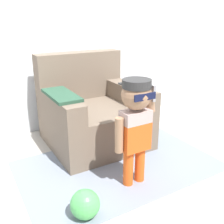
{
  "coord_description": "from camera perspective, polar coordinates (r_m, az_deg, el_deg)",
  "views": [
    {
      "loc": [
        -1.11,
        -2.37,
        1.35
      ],
      "look_at": [
        0.05,
        -0.37,
        0.51
      ],
      "focal_mm": 42.0,
      "sensor_mm": 36.0,
      "label": 1
    }
  ],
  "objects": [
    {
      "name": "side_table",
      "position": [
        3.45,
        6.21,
        2.09
      ],
      "size": [
        0.38,
        0.38,
        0.49
      ],
      "color": "white",
      "rests_on": "ground_plane"
    },
    {
      "name": "ground_plane",
      "position": [
        2.94,
        -4.57,
        -7.35
      ],
      "size": [
        10.0,
        10.0,
        0.0
      ],
      "primitive_type": "plane",
      "color": "#ADA89E"
    },
    {
      "name": "toy_ball",
      "position": [
        1.97,
        -5.88,
        -19.33
      ],
      "size": [
        0.21,
        0.21,
        0.21
      ],
      "color": "#4CB256",
      "rests_on": "ground_plane"
    },
    {
      "name": "wall_back",
      "position": [
        3.3,
        -11.16,
        18.83
      ],
      "size": [
        10.0,
        0.05,
        2.6
      ],
      "color": "silver",
      "rests_on": "ground_plane"
    },
    {
      "name": "rug",
      "position": [
        2.58,
        1.4,
        -11.39
      ],
      "size": [
        1.84,
        1.18,
        0.01
      ],
      "color": "gray",
      "rests_on": "ground_plane"
    },
    {
      "name": "armchair",
      "position": [
        2.93,
        -4.31,
        -0.14
      ],
      "size": [
        1.02,
        0.99,
        0.97
      ],
      "color": "#6B5B4C",
      "rests_on": "ground_plane"
    },
    {
      "name": "person_child",
      "position": [
        2.08,
        5.13,
        -1.07
      ],
      "size": [
        0.37,
        0.28,
        0.91
      ],
      "color": "#E05119",
      "rests_on": "ground_plane"
    }
  ]
}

